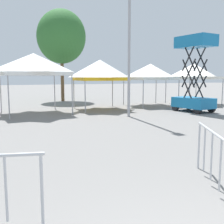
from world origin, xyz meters
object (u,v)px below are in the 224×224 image
at_px(canopy_tent_behind_center, 151,72).
at_px(canopy_tent_far_left, 194,71).
at_px(canopy_tent_left_of_center, 100,70).
at_px(canopy_tent_right_of_center, 34,64).
at_px(tree_behind_tents_left, 61,37).
at_px(crowd_barrier_mid_lot, 212,148).
at_px(light_pole_near_lift, 129,6).
at_px(scissor_lift, 194,90).

relative_size(canopy_tent_behind_center, canopy_tent_far_left, 0.93).
bearing_deg(canopy_tent_left_of_center, canopy_tent_right_of_center, -175.59).
distance_m(tree_behind_tents_left, crowd_barrier_mid_lot, 19.78).
bearing_deg(canopy_tent_far_left, canopy_tent_left_of_center, -177.33).
height_order(light_pole_near_lift, crowd_barrier_mid_lot, light_pole_near_lift).
bearing_deg(canopy_tent_left_of_center, scissor_lift, -35.32).
relative_size(canopy_tent_left_of_center, light_pole_near_lift, 0.31).
xyz_separation_m(canopy_tent_left_of_center, crowd_barrier_mid_lot, (-2.63, -12.28, -1.74)).
bearing_deg(scissor_lift, canopy_tent_right_of_center, 161.15).
relative_size(canopy_tent_behind_center, crowd_barrier_mid_lot, 1.61).
height_order(canopy_tent_far_left, scissor_lift, scissor_lift).
distance_m(canopy_tent_right_of_center, canopy_tent_behind_center, 8.29).
height_order(scissor_lift, tree_behind_tents_left, tree_behind_tents_left).
bearing_deg(canopy_tent_right_of_center, light_pole_near_lift, -36.53).
xyz_separation_m(canopy_tent_left_of_center, scissor_lift, (4.67, -3.31, -1.17)).
bearing_deg(canopy_tent_behind_center, crowd_barrier_mid_lot, -117.62).
relative_size(canopy_tent_behind_center, light_pole_near_lift, 0.30).
xyz_separation_m(canopy_tent_behind_center, canopy_tent_far_left, (3.67, -0.28, 0.06)).
xyz_separation_m(canopy_tent_right_of_center, tree_behind_tents_left, (3.38, 7.18, 2.62)).
xyz_separation_m(canopy_tent_right_of_center, crowd_barrier_mid_lot, (1.47, -11.96, -2.00)).
bearing_deg(canopy_tent_right_of_center, canopy_tent_left_of_center, 4.41).
bearing_deg(canopy_tent_left_of_center, crowd_barrier_mid_lot, -102.08).
xyz_separation_m(scissor_lift, crowd_barrier_mid_lot, (-7.30, -8.97, -0.56)).
bearing_deg(tree_behind_tents_left, crowd_barrier_mid_lot, -95.70).
relative_size(canopy_tent_right_of_center, light_pole_near_lift, 0.36).
bearing_deg(canopy_tent_right_of_center, tree_behind_tents_left, 64.78).
xyz_separation_m(tree_behind_tents_left, crowd_barrier_mid_lot, (-1.91, -19.14, -4.63)).
bearing_deg(canopy_tent_right_of_center, canopy_tent_far_left, 3.27).
distance_m(canopy_tent_right_of_center, canopy_tent_left_of_center, 4.12).
bearing_deg(scissor_lift, canopy_tent_left_of_center, 144.68).
xyz_separation_m(canopy_tent_right_of_center, canopy_tent_left_of_center, (4.10, 0.32, -0.27)).
xyz_separation_m(canopy_tent_behind_center, tree_behind_tents_left, (-4.85, 6.22, 2.96)).
relative_size(scissor_lift, crowd_barrier_mid_lot, 2.38).
bearing_deg(scissor_lift, light_pole_near_lift, -177.53).
xyz_separation_m(canopy_tent_right_of_center, scissor_lift, (8.77, -3.00, -1.44)).
bearing_deg(crowd_barrier_mid_lot, light_pole_near_lift, 72.10).
height_order(canopy_tent_right_of_center, light_pole_near_lift, light_pole_near_lift).
bearing_deg(canopy_tent_left_of_center, tree_behind_tents_left, 95.99).
height_order(canopy_tent_left_of_center, light_pole_near_lift, light_pole_near_lift).
xyz_separation_m(canopy_tent_left_of_center, canopy_tent_far_left, (7.81, 0.36, -0.01)).
xyz_separation_m(canopy_tent_right_of_center, canopy_tent_behind_center, (8.23, 0.96, -0.34)).
relative_size(canopy_tent_right_of_center, canopy_tent_left_of_center, 1.16).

